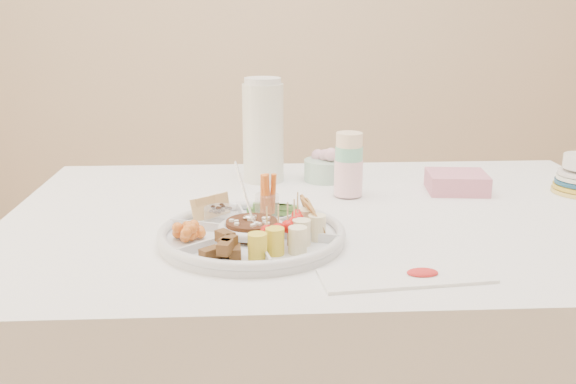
{
  "coord_description": "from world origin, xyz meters",
  "views": [
    {
      "loc": [
        -0.18,
        -1.43,
        1.22
      ],
      "look_at": [
        -0.11,
        -0.08,
        0.84
      ],
      "focal_mm": 40.0,
      "sensor_mm": 36.0,
      "label": 1
    }
  ],
  "objects": [
    {
      "name": "party_tray",
      "position": [
        -0.19,
        -0.18,
        0.78
      ],
      "size": [
        0.48,
        0.48,
        0.04
      ],
      "primitive_type": "cylinder",
      "rotation": [
        0.0,
        0.0,
        -0.34
      ],
      "color": "white",
      "rests_on": "dining_table"
    },
    {
      "name": "cherries",
      "position": [
        -0.31,
        -0.2,
        0.79
      ],
      "size": [
        0.12,
        0.12,
        0.04
      ],
      "primitive_type": null,
      "rotation": [
        0.0,
        0.0,
        -0.34
      ],
      "color": "#C78136",
      "rests_on": "party_tray"
    },
    {
      "name": "carrot_cucumber",
      "position": [
        -0.14,
        -0.06,
        0.82
      ],
      "size": [
        0.13,
        0.13,
        0.1
      ],
      "primitive_type": null,
      "rotation": [
        0.0,
        0.0,
        -0.34
      ],
      "color": "orange",
      "rests_on": "party_tray"
    },
    {
      "name": "pita_raisins",
      "position": [
        -0.27,
        -0.08,
        0.8
      ],
      "size": [
        0.12,
        0.12,
        0.05
      ],
      "primitive_type": null,
      "rotation": [
        0.0,
        0.0,
        -0.34
      ],
      "color": "tan",
      "rests_on": "party_tray"
    },
    {
      "name": "granola_chunks",
      "position": [
        -0.23,
        -0.3,
        0.79
      ],
      "size": [
        0.13,
        0.13,
        0.04
      ],
      "primitive_type": null,
      "rotation": [
        0.0,
        0.0,
        -0.34
      ],
      "color": "brown",
      "rests_on": "party_tray"
    },
    {
      "name": "tortillas",
      "position": [
        -0.06,
        -0.16,
        0.8
      ],
      "size": [
        0.13,
        0.13,
        0.06
      ],
      "primitive_type": null,
      "rotation": [
        0.0,
        0.0,
        -0.34
      ],
      "color": "brown",
      "rests_on": "party_tray"
    },
    {
      "name": "dining_table",
      "position": [
        0.0,
        0.0,
        0.38
      ],
      "size": [
        1.52,
        1.02,
        0.76
      ],
      "primitive_type": "cube",
      "color": "white",
      "rests_on": "floor"
    },
    {
      "name": "flower_bowl",
      "position": [
        0.02,
        0.3,
        0.8
      ],
      "size": [
        0.14,
        0.14,
        0.09
      ],
      "primitive_type": "cylinder",
      "rotation": [
        0.0,
        0.0,
        -0.2
      ],
      "color": "#9BD4B8",
      "rests_on": "dining_table"
    },
    {
      "name": "cup_stack",
      "position": [
        0.06,
        0.14,
        0.86
      ],
      "size": [
        0.09,
        0.09,
        0.2
      ],
      "primitive_type": "cylinder",
      "rotation": [
        0.0,
        0.0,
        -0.23
      ],
      "color": "silver",
      "rests_on": "dining_table"
    },
    {
      "name": "napkin_stack",
      "position": [
        0.35,
        0.17,
        0.78
      ],
      "size": [
        0.16,
        0.15,
        0.05
      ],
      "primitive_type": "cube",
      "rotation": [
        0.0,
        0.0,
        -0.11
      ],
      "color": "pink",
      "rests_on": "dining_table"
    },
    {
      "name": "banana_tomato",
      "position": [
        -0.1,
        -0.28,
        0.82
      ],
      "size": [
        0.15,
        0.15,
        0.1
      ],
      "primitive_type": null,
      "rotation": [
        0.0,
        0.0,
        -0.34
      ],
      "color": "#FFEF8C",
      "rests_on": "party_tray"
    },
    {
      "name": "placemat",
      "position": [
        0.09,
        -0.38,
        0.76
      ],
      "size": [
        0.32,
        0.14,
        0.01
      ],
      "primitive_type": "cube",
      "rotation": [
        0.0,
        0.0,
        0.11
      ],
      "color": "silver",
      "rests_on": "dining_table"
    },
    {
      "name": "thermos",
      "position": [
        -0.15,
        0.31,
        0.9
      ],
      "size": [
        0.14,
        0.14,
        0.29
      ],
      "primitive_type": "cylinder",
      "rotation": [
        0.0,
        0.0,
        -0.25
      ],
      "color": "silver",
      "rests_on": "dining_table"
    },
    {
      "name": "bean_dip",
      "position": [
        -0.19,
        -0.18,
        0.79
      ],
      "size": [
        0.14,
        0.14,
        0.04
      ],
      "primitive_type": "cylinder",
      "rotation": [
        0.0,
        0.0,
        -0.34
      ],
      "color": "#5B2711",
      "rests_on": "party_tray"
    }
  ]
}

